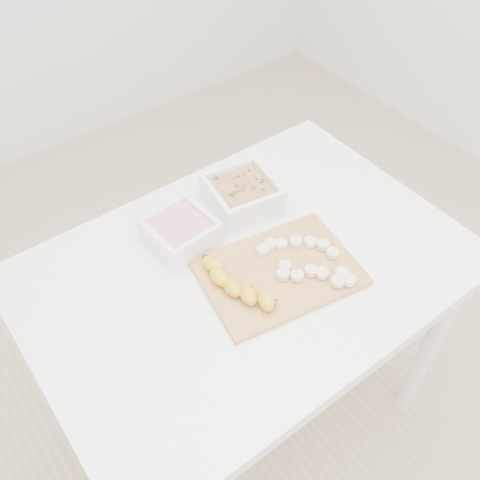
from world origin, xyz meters
TOP-DOWN VIEW (x-y plane):
  - ground at (0.00, 0.00)m, footprint 3.50×3.50m
  - table at (0.00, 0.00)m, footprint 1.00×0.70m
  - bowl_yogurt at (-0.08, 0.15)m, footprint 0.15×0.15m
  - bowl_granola at (0.11, 0.17)m, footprint 0.19×0.19m
  - cutting_board at (0.04, -0.06)m, footprint 0.38×0.30m
  - banana at (-0.07, -0.05)m, footprint 0.06×0.20m
  - banana_slices at (0.10, -0.08)m, footprint 0.16×0.22m

SIDE VIEW (x-z plane):
  - ground at x=0.00m, z-range 0.00..0.00m
  - table at x=0.00m, z-range 0.28..1.03m
  - cutting_board at x=0.04m, z-range 0.75..0.76m
  - banana_slices at x=0.10m, z-range 0.77..0.78m
  - banana at x=-0.07m, z-range 0.77..0.80m
  - bowl_yogurt at x=-0.08m, z-range 0.75..0.82m
  - bowl_granola at x=0.11m, z-range 0.75..0.83m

